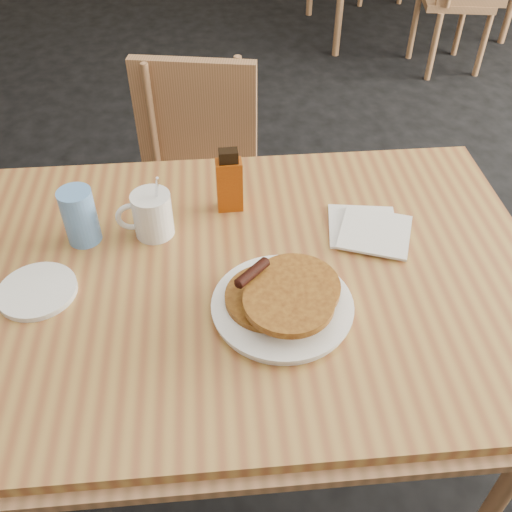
{
  "coord_description": "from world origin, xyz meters",
  "views": [
    {
      "loc": [
        -0.09,
        -0.79,
        1.57
      ],
      "look_at": [
        0.05,
        0.03,
        0.8
      ],
      "focal_mm": 40.0,
      "sensor_mm": 36.0,
      "label": 1
    }
  ],
  "objects_px": {
    "chair_main_far": "(202,175)",
    "coffee_mug": "(151,214)",
    "pancake_plate": "(283,301)",
    "main_table": "(237,286)",
    "blue_tumbler": "(80,216)",
    "syrup_bottle": "(229,182)"
  },
  "relations": [
    {
      "from": "pancake_plate",
      "to": "coffee_mug",
      "type": "height_order",
      "value": "coffee_mug"
    },
    {
      "from": "coffee_mug",
      "to": "blue_tumbler",
      "type": "height_order",
      "value": "coffee_mug"
    },
    {
      "from": "main_table",
      "to": "chair_main_far",
      "type": "relative_size",
      "value": 1.62
    },
    {
      "from": "syrup_bottle",
      "to": "blue_tumbler",
      "type": "height_order",
      "value": "syrup_bottle"
    },
    {
      "from": "chair_main_far",
      "to": "coffee_mug",
      "type": "relative_size",
      "value": 5.35
    },
    {
      "from": "pancake_plate",
      "to": "blue_tumbler",
      "type": "distance_m",
      "value": 0.47
    },
    {
      "from": "pancake_plate",
      "to": "main_table",
      "type": "bearing_deg",
      "value": 121.16
    },
    {
      "from": "main_table",
      "to": "chair_main_far",
      "type": "xyz_separation_m",
      "value": [
        -0.01,
        0.71,
        -0.2
      ]
    },
    {
      "from": "main_table",
      "to": "syrup_bottle",
      "type": "bearing_deg",
      "value": 85.62
    },
    {
      "from": "pancake_plate",
      "to": "syrup_bottle",
      "type": "height_order",
      "value": "syrup_bottle"
    },
    {
      "from": "syrup_bottle",
      "to": "blue_tumbler",
      "type": "distance_m",
      "value": 0.33
    },
    {
      "from": "main_table",
      "to": "coffee_mug",
      "type": "bearing_deg",
      "value": 136.36
    },
    {
      "from": "chair_main_far",
      "to": "pancake_plate",
      "type": "height_order",
      "value": "chair_main_far"
    },
    {
      "from": "pancake_plate",
      "to": "coffee_mug",
      "type": "xyz_separation_m",
      "value": [
        -0.23,
        0.27,
        0.03
      ]
    },
    {
      "from": "blue_tumbler",
      "to": "syrup_bottle",
      "type": "bearing_deg",
      "value": 9.61
    },
    {
      "from": "chair_main_far",
      "to": "pancake_plate",
      "type": "distance_m",
      "value": 0.87
    },
    {
      "from": "coffee_mug",
      "to": "main_table",
      "type": "bearing_deg",
      "value": -36.59
    },
    {
      "from": "main_table",
      "to": "coffee_mug",
      "type": "xyz_separation_m",
      "value": [
        -0.16,
        0.15,
        0.09
      ]
    },
    {
      "from": "chair_main_far",
      "to": "coffee_mug",
      "type": "xyz_separation_m",
      "value": [
        -0.15,
        -0.55,
        0.29
      ]
    },
    {
      "from": "chair_main_far",
      "to": "coffee_mug",
      "type": "height_order",
      "value": "coffee_mug"
    },
    {
      "from": "main_table",
      "to": "pancake_plate",
      "type": "height_order",
      "value": "pancake_plate"
    },
    {
      "from": "chair_main_far",
      "to": "blue_tumbler",
      "type": "relative_size",
      "value": 6.76
    }
  ]
}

